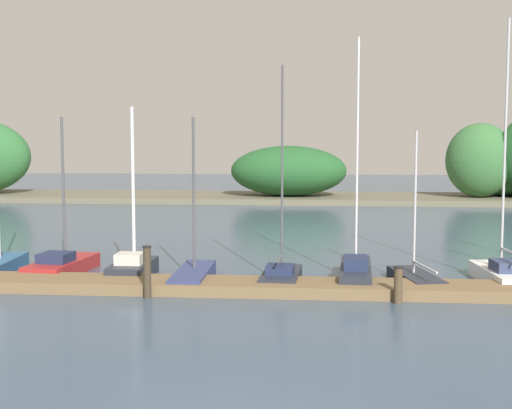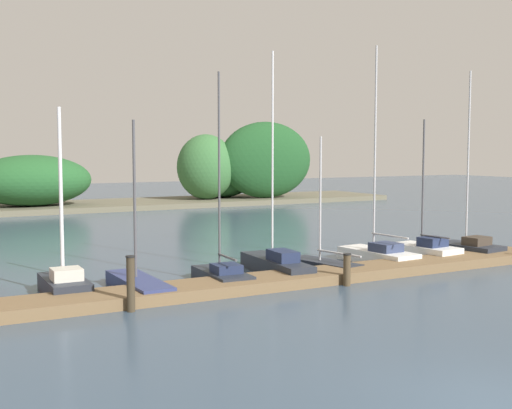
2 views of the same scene
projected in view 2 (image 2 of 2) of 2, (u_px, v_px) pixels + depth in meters
ground at (506, 408)px, 11.24m from camera, size 160.00×160.00×0.00m
dock_pier at (232, 285)px, 20.57m from camera, size 27.14×1.80×0.35m
far_shore at (49, 177)px, 47.78m from camera, size 58.43×8.00×6.84m
sailboat_3 at (64, 282)px, 19.88m from camera, size 1.17×2.89×5.73m
sailboat_4 at (137, 283)px, 20.49m from camera, size 1.07×4.06×5.37m
sailboat_5 at (221, 274)px, 21.74m from camera, size 1.28×3.14×6.99m
sailboat_6 at (275, 263)px, 23.39m from camera, size 1.20×4.43×7.92m
sailboat_7 at (322, 264)px, 24.09m from camera, size 1.60×3.46×4.93m
sailboat_8 at (376, 253)px, 25.74m from camera, size 1.58×3.72×8.47m
sailboat_9 at (424, 250)px, 26.58m from camera, size 1.62×3.07×5.67m
sailboat_10 at (468, 247)px, 27.25m from camera, size 1.72×2.93×7.68m
mooring_piling_1 at (131, 284)px, 17.88m from camera, size 0.26×0.26×1.55m
mooring_piling_2 at (347, 270)px, 21.32m from camera, size 0.28×0.28×1.06m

